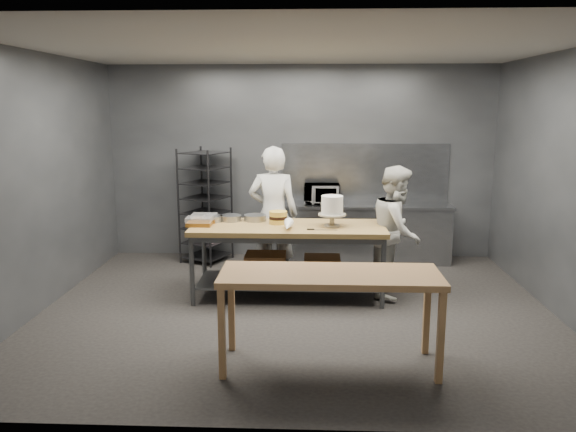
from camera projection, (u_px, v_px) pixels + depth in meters
The scene contains 16 objects.
ground at pixel (296, 310), 6.66m from camera, with size 6.00×6.00×0.00m, color black.
back_wall at pixel (301, 162), 8.82m from camera, with size 6.00×0.04×3.00m, color #4C4F54.
work_table at pixel (289, 253), 7.02m from camera, with size 2.40×0.90×0.92m.
near_counter at pixel (330, 282), 5.09m from camera, with size 2.00×0.70×0.90m.
back_counter at pixel (365, 232), 8.67m from camera, with size 2.60×0.60×0.90m.
splashback_panel at pixel (365, 172), 8.79m from camera, with size 2.60×0.02×0.90m, color slate.
speed_rack at pixel (206, 206), 8.61m from camera, with size 0.82×0.84×1.75m.
chef_behind at pixel (273, 214), 7.65m from camera, with size 0.68×0.44×1.85m, color silver.
chef_right at pixel (397, 231), 7.06m from camera, with size 0.80×0.63×1.65m, color beige.
microwave at pixel (322, 194), 8.58m from camera, with size 0.54×0.37×0.30m, color black.
frosted_cake_stand at pixel (332, 207), 6.86m from camera, with size 0.34×0.34×0.38m.
layer_cake at pixel (278, 217), 7.05m from camera, with size 0.23×0.23×0.16m.
cake_pans at pixel (234, 218), 7.23m from camera, with size 0.82×0.36×0.07m.
piping_bag at pixel (288, 226), 6.66m from camera, with size 0.12×0.12×0.38m, color white.
offset_spatula at pixel (318, 230), 6.70m from camera, with size 0.36×0.02×0.02m.
pastry_clamshells at pixel (202, 220), 7.03m from camera, with size 0.33×0.43×0.11m.
Camera 1 is at (0.17, -6.31, 2.40)m, focal length 35.00 mm.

